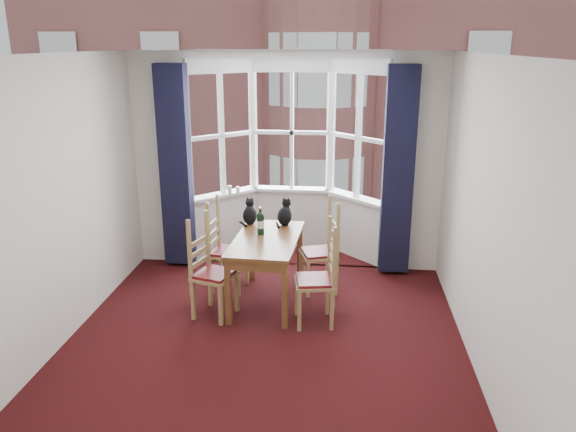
# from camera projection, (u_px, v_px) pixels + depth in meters

# --- Properties ---
(floor) EXTENTS (4.50, 4.50, 0.00)m
(floor) POSITION_uv_depth(u_px,v_px,m) (263.00, 348.00, 5.55)
(floor) COLOR black
(floor) RESTS_ON ground
(ceiling) EXTENTS (4.50, 4.50, 0.00)m
(ceiling) POSITION_uv_depth(u_px,v_px,m) (258.00, 54.00, 4.72)
(ceiling) COLOR white
(ceiling) RESTS_ON floor
(wall_left) EXTENTS (0.00, 4.50, 4.50)m
(wall_left) POSITION_uv_depth(u_px,v_px,m) (52.00, 207.00, 5.32)
(wall_left) COLOR silver
(wall_left) RESTS_ON floor
(wall_right) EXTENTS (0.00, 4.50, 4.50)m
(wall_right) POSITION_uv_depth(u_px,v_px,m) (485.00, 220.00, 4.94)
(wall_right) COLOR silver
(wall_right) RESTS_ON floor
(wall_near) EXTENTS (4.00, 0.00, 4.00)m
(wall_near) POSITION_uv_depth(u_px,v_px,m) (199.00, 335.00, 2.99)
(wall_near) COLOR silver
(wall_near) RESTS_ON floor
(wall_back_pier_left) EXTENTS (0.70, 0.12, 2.80)m
(wall_back_pier_left) POSITION_uv_depth(u_px,v_px,m) (162.00, 160.00, 7.43)
(wall_back_pier_left) COLOR silver
(wall_back_pier_left) RESTS_ON floor
(wall_back_pier_right) EXTENTS (0.70, 0.12, 2.80)m
(wall_back_pier_right) POSITION_uv_depth(u_px,v_px,m) (415.00, 165.00, 7.11)
(wall_back_pier_right) COLOR silver
(wall_back_pier_right) RESTS_ON floor
(bay_window) EXTENTS (2.76, 0.94, 2.80)m
(bay_window) POSITION_uv_depth(u_px,v_px,m) (290.00, 155.00, 7.75)
(bay_window) COLOR white
(bay_window) RESTS_ON floor
(curtain_left) EXTENTS (0.38, 0.22, 2.60)m
(curtain_left) POSITION_uv_depth(u_px,v_px,m) (176.00, 167.00, 7.25)
(curtain_left) COLOR black
(curtain_left) RESTS_ON floor
(curtain_right) EXTENTS (0.38, 0.22, 2.60)m
(curtain_right) POSITION_uv_depth(u_px,v_px,m) (398.00, 172.00, 6.98)
(curtain_right) COLOR black
(curtain_right) RESTS_ON floor
(dining_table) EXTENTS (0.77, 1.35, 0.78)m
(dining_table) POSITION_uv_depth(u_px,v_px,m) (267.00, 247.00, 6.36)
(dining_table) COLOR brown
(dining_table) RESTS_ON floor
(chair_left_near) EXTENTS (0.51, 0.52, 0.92)m
(chair_left_near) POSITION_uv_depth(u_px,v_px,m) (207.00, 274.00, 6.12)
(chair_left_near) COLOR #9E824D
(chair_left_near) RESTS_ON floor
(chair_left_far) EXTENTS (0.44, 0.46, 0.92)m
(chair_left_far) POSITION_uv_depth(u_px,v_px,m) (221.00, 252.00, 6.75)
(chair_left_far) COLOR #9E824D
(chair_left_far) RESTS_ON floor
(chair_right_near) EXTENTS (0.46, 0.48, 0.92)m
(chair_right_near) POSITION_uv_depth(u_px,v_px,m) (323.00, 282.00, 5.93)
(chair_right_near) COLOR #9E824D
(chair_right_near) RESTS_ON floor
(chair_right_far) EXTENTS (0.51, 0.52, 0.92)m
(chair_right_far) POSITION_uv_depth(u_px,v_px,m) (326.00, 253.00, 6.73)
(chair_right_far) COLOR #9E824D
(chair_right_far) RESTS_ON floor
(cat_left) EXTENTS (0.20, 0.26, 0.33)m
(cat_left) POSITION_uv_depth(u_px,v_px,m) (250.00, 214.00, 6.79)
(cat_left) COLOR black
(cat_left) RESTS_ON dining_table
(cat_right) EXTENTS (0.21, 0.27, 0.34)m
(cat_right) POSITION_uv_depth(u_px,v_px,m) (285.00, 214.00, 6.76)
(cat_right) COLOR black
(cat_right) RESTS_ON dining_table
(wine_bottle) EXTENTS (0.08, 0.08, 0.32)m
(wine_bottle) POSITION_uv_depth(u_px,v_px,m) (261.00, 222.00, 6.41)
(wine_bottle) COLOR black
(wine_bottle) RESTS_ON dining_table
(candle_tall) EXTENTS (0.06, 0.06, 0.11)m
(candle_tall) POSITION_uv_depth(u_px,v_px,m) (230.00, 190.00, 7.82)
(candle_tall) COLOR white
(candle_tall) RESTS_ON bay_window
(candle_short) EXTENTS (0.06, 0.06, 0.09)m
(candle_short) POSITION_uv_depth(u_px,v_px,m) (238.00, 190.00, 7.84)
(candle_short) COLOR white
(candle_short) RESTS_ON bay_window
(street) EXTENTS (80.00, 80.00, 0.00)m
(street) POSITION_uv_depth(u_px,v_px,m) (332.00, 179.00, 37.97)
(street) COLOR #333335
(street) RESTS_ON ground
(tenement_building) EXTENTS (18.40, 7.80, 15.20)m
(tenement_building) POSITION_uv_depth(u_px,v_px,m) (323.00, 83.00, 18.38)
(tenement_building) COLOR #99544F
(tenement_building) RESTS_ON street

